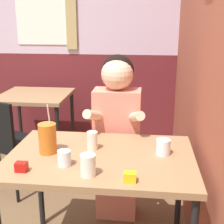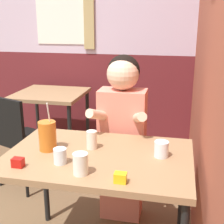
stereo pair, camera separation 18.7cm
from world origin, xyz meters
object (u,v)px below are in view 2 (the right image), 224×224
Objects in this scene: main_table at (98,165)px; cocktail_pitcher at (48,136)px; background_table at (51,101)px; chair_near_window at (18,135)px; person_seated at (122,133)px.

cocktail_pitcher is at bearing 179.21° from main_table.
chair_near_window reaches higher than background_table.
cocktail_pitcher is (0.62, -0.75, 0.32)m from chair_near_window.
main_table is 3.64× the size of cocktail_pitcher.
person_seated is at bearing 7.60° from chair_near_window.
background_table is at bearing 108.26° from chair_near_window.
chair_near_window is 1.02m from person_seated.
cocktail_pitcher is (-0.36, -0.52, 0.14)m from person_seated.
person_seated reaches higher than main_table.
person_seated is at bearing -43.44° from background_table.
background_table is at bearing 136.56° from person_seated.
main_table is at bearing -94.88° from person_seated.
chair_near_window is (-0.94, 0.75, -0.16)m from main_table.
chair_near_window is at bearing -92.36° from background_table.
background_table is 0.59× the size of person_seated.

